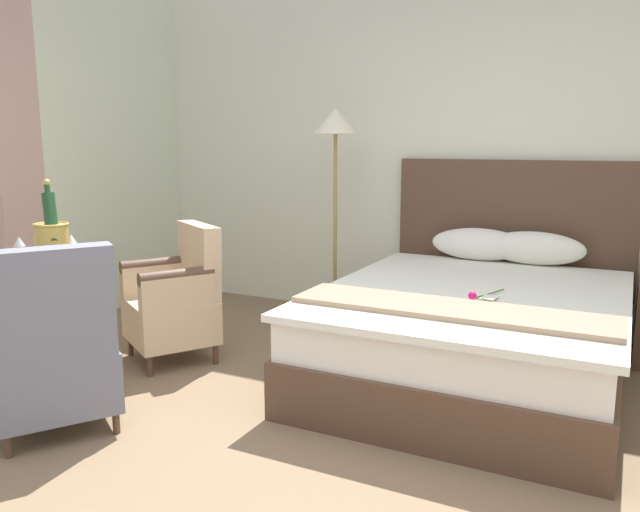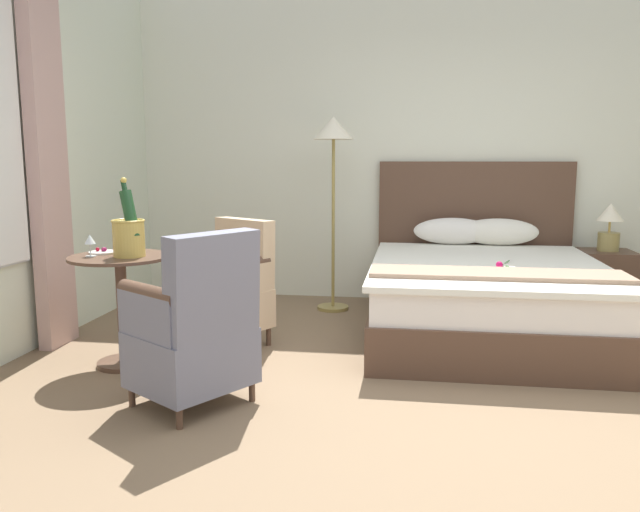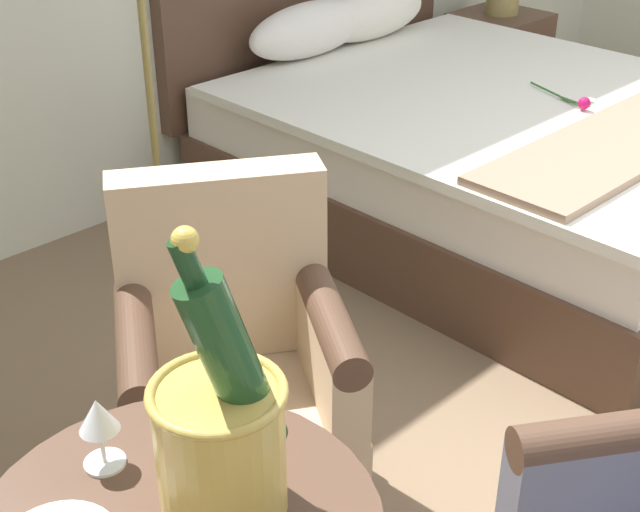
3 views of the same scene
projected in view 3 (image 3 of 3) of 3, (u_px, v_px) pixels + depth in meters
name	position (u px, v px, depth m)	size (l,w,h in m)	color
bed	(482.00, 144.00, 3.75)	(1.75, 2.26, 1.32)	#513829
nightstand	(496.00, 65.00, 4.90)	(0.46, 0.43, 0.56)	#513829
champagne_bucket	(222.00, 432.00, 1.32)	(0.21, 0.21, 0.50)	gold
wine_glass_near_bucket	(98.00, 420.00, 1.44)	(0.07, 0.07, 0.13)	white
armchair_by_window	(234.00, 382.00, 2.19)	(0.73, 0.73, 0.91)	#513829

